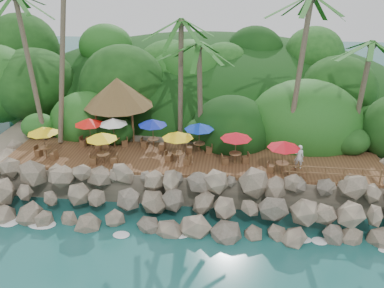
# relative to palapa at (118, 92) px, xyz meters

# --- Properties ---
(ground) EXTENTS (140.00, 140.00, 0.00)m
(ground) POSITION_rel_palapa_xyz_m (6.15, -9.79, -5.79)
(ground) COLOR #19514F
(ground) RESTS_ON ground
(land_base) EXTENTS (32.00, 25.20, 2.10)m
(land_base) POSITION_rel_palapa_xyz_m (6.15, 6.21, -4.74)
(land_base) COLOR gray
(land_base) RESTS_ON ground
(jungle_hill) EXTENTS (44.80, 28.00, 15.40)m
(jungle_hill) POSITION_rel_palapa_xyz_m (6.15, 13.71, -5.79)
(jungle_hill) COLOR #143811
(jungle_hill) RESTS_ON ground
(seawall) EXTENTS (29.00, 4.00, 2.30)m
(seawall) POSITION_rel_palapa_xyz_m (6.15, -7.79, -4.64)
(seawall) COLOR gray
(seawall) RESTS_ON ground
(terrace) EXTENTS (26.00, 5.00, 0.20)m
(terrace) POSITION_rel_palapa_xyz_m (6.15, -3.79, -3.59)
(terrace) COLOR brown
(terrace) RESTS_ON land_base
(jungle_foliage) EXTENTS (44.00, 16.00, 12.00)m
(jungle_foliage) POSITION_rel_palapa_xyz_m (6.15, 5.21, -5.79)
(jungle_foliage) COLOR #143811
(jungle_foliage) RESTS_ON ground
(foam_line) EXTENTS (25.20, 0.80, 0.06)m
(foam_line) POSITION_rel_palapa_xyz_m (6.15, -9.49, -5.76)
(foam_line) COLOR white
(foam_line) RESTS_ON ground
(palms) EXTENTS (29.94, 6.96, 14.42)m
(palms) POSITION_rel_palapa_xyz_m (5.41, -0.96, 6.24)
(palms) COLOR brown
(palms) RESTS_ON ground
(palapa) EXTENTS (5.37, 5.37, 4.60)m
(palapa) POSITION_rel_palapa_xyz_m (0.00, 0.00, 0.00)
(palapa) COLOR brown
(palapa) RESTS_ON ground
(dining_clusters) EXTENTS (18.29, 5.10, 2.29)m
(dining_clusters) POSITION_rel_palapa_xyz_m (3.49, -3.87, -1.59)
(dining_clusters) COLOR brown
(dining_clusters) RESTS_ON terrace
(railing) EXTENTS (6.10, 0.10, 1.00)m
(railing) POSITION_rel_palapa_xyz_m (15.32, -6.14, -2.89)
(railing) COLOR brown
(railing) RESTS_ON terrace
(waiter) EXTENTS (0.63, 0.43, 1.69)m
(waiter) POSITION_rel_palapa_xyz_m (13.31, -4.50, -2.65)
(waiter) COLOR white
(waiter) RESTS_ON terrace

